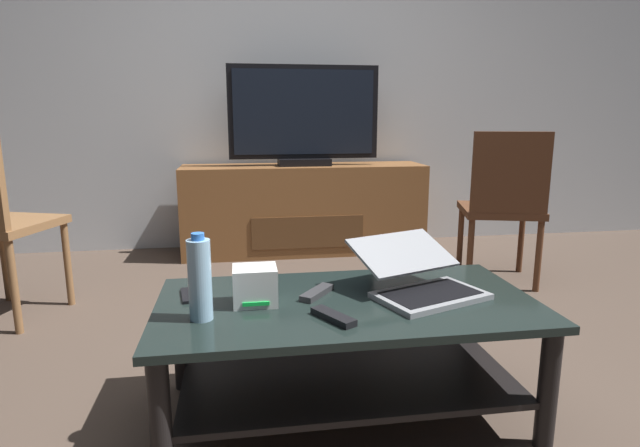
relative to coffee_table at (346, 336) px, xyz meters
The scene contains 12 objects.
ground_plane 0.40m from the coffee_table, 93.23° to the left, with size 7.68×7.68×0.00m, color #4C3D33.
back_wall 2.71m from the coffee_table, 90.37° to the left, with size 6.40×0.12×2.80m, color silver.
coffee_table is the anchor object (origin of this frame).
media_cabinet 2.15m from the coffee_table, 86.47° to the left, with size 1.75×0.44×0.64m.
television 2.24m from the coffee_table, 86.44° to the left, with size 1.06×0.20×0.70m.
dining_chair 1.71m from the coffee_table, 45.56° to the left, with size 0.54×0.54×0.91m.
laptop 0.31m from the coffee_table, ahead, with size 0.45×0.46×0.17m.
router_box 0.35m from the coffee_table, behind, with size 0.14×0.12×0.12m.
water_bottle_near 0.53m from the coffee_table, 168.86° to the right, with size 0.07×0.07×0.26m.
cell_phone 0.53m from the coffee_table, 167.14° to the left, with size 0.07×0.14×0.01m, color black.
tv_remote 0.17m from the coffee_table, 147.87° to the left, with size 0.04×0.16×0.02m, color #2D2D30.
soundbar_remote 0.22m from the coffee_table, 115.15° to the right, with size 0.04×0.16×0.02m, color black.
Camera 1 is at (-0.32, -1.84, 1.00)m, focal length 29.08 mm.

